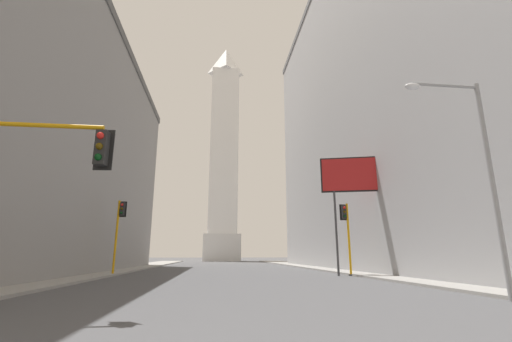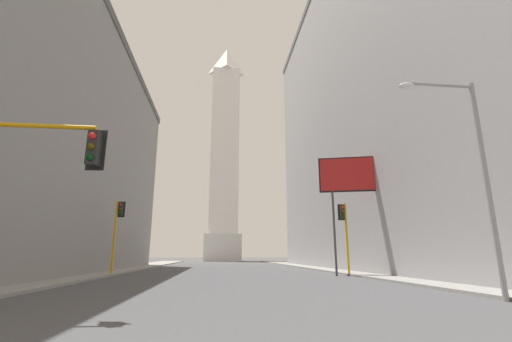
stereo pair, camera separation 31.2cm
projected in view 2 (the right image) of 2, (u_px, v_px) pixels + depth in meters
The scene contains 8 objects.
sidewalk_left at pixel (97, 273), 30.31m from camera, with size 5.00×107.16×0.15m, color gray.
sidewalk_right at pixel (352, 271), 32.78m from camera, with size 5.00×107.16×0.15m, color gray.
building_right at pixel (457, 94), 38.89m from camera, with size 28.23×60.13×38.84m.
obelisk at pixel (225, 153), 93.55m from camera, with size 9.30×9.30×60.64m.
traffic_light_mid_left at pixel (117, 225), 28.36m from camera, with size 0.79×0.51×6.05m.
traffic_light_mid_right at pixel (345, 227), 27.91m from camera, with size 0.78×0.50×5.74m.
street_lamp at pixel (471, 159), 13.35m from camera, with size 3.26×0.36×8.52m.
billboard_sign at pixel (358, 178), 28.22m from camera, with size 6.15×1.89×9.59m.
Camera 2 is at (-1.15, -0.78, 1.63)m, focal length 24.00 mm.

